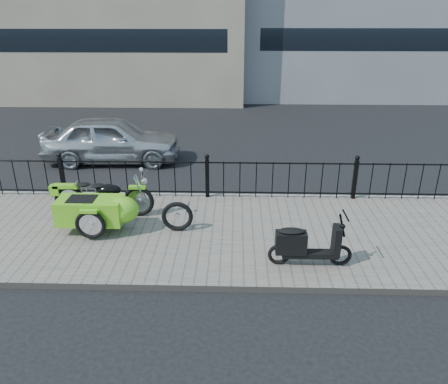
{
  "coord_description": "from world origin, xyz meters",
  "views": [
    {
      "loc": [
        0.67,
        -8.41,
        4.34
      ],
      "look_at": [
        0.44,
        -0.1,
        0.83
      ],
      "focal_mm": 35.0,
      "sensor_mm": 36.0,
      "label": 1
    }
  ],
  "objects_px": {
    "scooter": "(305,245)",
    "spare_tire": "(177,216)",
    "sedan_car": "(112,140)",
    "motorcycle_sidecar": "(101,207)"
  },
  "relations": [
    {
      "from": "spare_tire",
      "to": "sedan_car",
      "type": "distance_m",
      "value": 5.35
    },
    {
      "from": "scooter",
      "to": "spare_tire",
      "type": "relative_size",
      "value": 2.31
    },
    {
      "from": "motorcycle_sidecar",
      "to": "scooter",
      "type": "distance_m",
      "value": 4.16
    },
    {
      "from": "sedan_car",
      "to": "motorcycle_sidecar",
      "type": "bearing_deg",
      "value": -169.94
    },
    {
      "from": "scooter",
      "to": "sedan_car",
      "type": "bearing_deg",
      "value": 130.05
    },
    {
      "from": "motorcycle_sidecar",
      "to": "spare_tire",
      "type": "distance_m",
      "value": 1.57
    },
    {
      "from": "motorcycle_sidecar",
      "to": "sedan_car",
      "type": "relative_size",
      "value": 0.56
    },
    {
      "from": "motorcycle_sidecar",
      "to": "spare_tire",
      "type": "height_order",
      "value": "motorcycle_sidecar"
    },
    {
      "from": "motorcycle_sidecar",
      "to": "scooter",
      "type": "height_order",
      "value": "scooter"
    },
    {
      "from": "spare_tire",
      "to": "scooter",
      "type": "bearing_deg",
      "value": -26.94
    }
  ]
}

